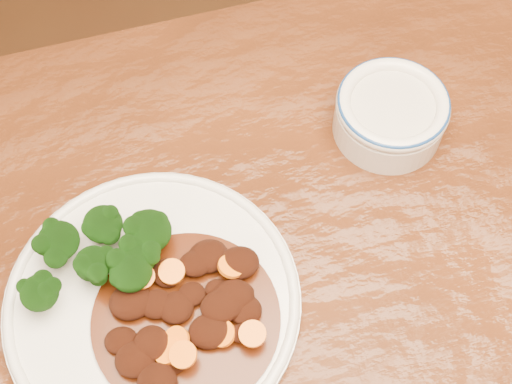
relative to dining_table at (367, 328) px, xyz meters
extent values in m
cube|color=#57280F|center=(0.00, 0.00, 0.06)|extent=(1.58, 1.04, 0.04)
cylinder|color=silver|center=(-0.23, 0.04, 0.09)|extent=(0.31, 0.31, 0.01)
torus|color=silver|center=(-0.23, 0.04, 0.09)|extent=(0.31, 0.31, 0.01)
cylinder|color=#74954D|center=(-0.25, 0.06, 0.10)|extent=(0.01, 0.01, 0.02)
ellipsoid|color=black|center=(-0.25, 0.06, 0.13)|extent=(0.04, 0.04, 0.03)
cylinder|color=#74954D|center=(-0.27, 0.12, 0.10)|extent=(0.01, 0.01, 0.02)
ellipsoid|color=black|center=(-0.27, 0.12, 0.13)|extent=(0.04, 0.04, 0.03)
cylinder|color=#74954D|center=(-0.28, 0.08, 0.10)|extent=(0.01, 0.01, 0.02)
ellipsoid|color=black|center=(-0.28, 0.08, 0.12)|extent=(0.04, 0.04, 0.03)
cylinder|color=#74954D|center=(-0.34, 0.06, 0.10)|extent=(0.01, 0.01, 0.02)
ellipsoid|color=black|center=(-0.34, 0.06, 0.12)|extent=(0.04, 0.04, 0.03)
cylinder|color=#74954D|center=(-0.32, 0.11, 0.10)|extent=(0.01, 0.01, 0.02)
ellipsoid|color=black|center=(-0.32, 0.11, 0.13)|extent=(0.04, 0.04, 0.04)
cylinder|color=#74954D|center=(-0.22, 0.10, 0.10)|extent=(0.01, 0.01, 0.02)
ellipsoid|color=black|center=(-0.22, 0.10, 0.13)|extent=(0.05, 0.05, 0.04)
cylinder|color=#74954D|center=(-0.24, 0.08, 0.10)|extent=(0.01, 0.01, 0.02)
ellipsoid|color=black|center=(-0.24, 0.08, 0.13)|extent=(0.04, 0.04, 0.03)
cylinder|color=#401306|center=(-0.20, 0.01, 0.10)|extent=(0.19, 0.19, 0.00)
ellipsoid|color=black|center=(-0.25, 0.04, 0.11)|extent=(0.05, 0.04, 0.02)
ellipsoid|color=black|center=(-0.21, 0.02, 0.11)|extent=(0.04, 0.04, 0.02)
ellipsoid|color=black|center=(-0.17, 0.07, 0.11)|extent=(0.04, 0.04, 0.02)
ellipsoid|color=black|center=(-0.27, 0.00, 0.10)|extent=(0.03, 0.03, 0.02)
ellipsoid|color=black|center=(-0.23, 0.03, 0.11)|extent=(0.03, 0.03, 0.02)
ellipsoid|color=black|center=(-0.16, 0.04, 0.11)|extent=(0.02, 0.02, 0.01)
ellipsoid|color=black|center=(-0.22, -0.03, 0.10)|extent=(0.03, 0.03, 0.02)
ellipsoid|color=black|center=(-0.25, -0.02, 0.11)|extent=(0.04, 0.04, 0.02)
ellipsoid|color=black|center=(-0.18, 0.07, 0.11)|extent=(0.04, 0.03, 0.02)
ellipsoid|color=black|center=(-0.24, -0.05, 0.11)|extent=(0.04, 0.04, 0.02)
ellipsoid|color=black|center=(-0.13, 0.06, 0.11)|extent=(0.03, 0.03, 0.01)
ellipsoid|color=black|center=(-0.14, 0.01, 0.11)|extent=(0.03, 0.03, 0.02)
ellipsoid|color=black|center=(-0.18, -0.01, 0.11)|extent=(0.04, 0.04, 0.02)
ellipsoid|color=black|center=(-0.14, 0.06, 0.11)|extent=(0.04, 0.04, 0.02)
ellipsoid|color=black|center=(-0.24, -0.01, 0.11)|extent=(0.04, 0.04, 0.02)
ellipsoid|color=black|center=(-0.21, 0.06, 0.11)|extent=(0.03, 0.03, 0.02)
ellipsoid|color=black|center=(-0.19, 0.04, 0.10)|extent=(0.03, 0.03, 0.01)
ellipsoid|color=black|center=(-0.16, 0.02, 0.11)|extent=(0.04, 0.04, 0.02)
ellipsoid|color=black|center=(-0.15, 0.02, 0.11)|extent=(0.04, 0.04, 0.02)
ellipsoid|color=black|center=(-0.14, 0.03, 0.11)|extent=(0.03, 0.02, 0.01)
ellipsoid|color=black|center=(-0.15, -0.01, 0.11)|extent=(0.02, 0.02, 0.01)
cylinder|color=orange|center=(-0.17, -0.01, 0.11)|extent=(0.04, 0.04, 0.02)
cylinder|color=orange|center=(-0.14, -0.02, 0.12)|extent=(0.04, 0.04, 0.01)
cylinder|color=orange|center=(-0.22, -0.02, 0.11)|extent=(0.04, 0.04, 0.01)
cylinder|color=orange|center=(-0.15, 0.05, 0.12)|extent=(0.04, 0.04, 0.02)
cylinder|color=orange|center=(-0.21, -0.01, 0.11)|extent=(0.04, 0.04, 0.02)
cylinder|color=orange|center=(-0.21, -0.03, 0.12)|extent=(0.04, 0.04, 0.01)
cylinder|color=orange|center=(-0.24, 0.06, 0.12)|extent=(0.04, 0.04, 0.01)
cylinder|color=orange|center=(-0.21, 0.06, 0.12)|extent=(0.04, 0.04, 0.01)
cylinder|color=silver|center=(0.07, 0.21, 0.10)|extent=(0.13, 0.13, 0.04)
cylinder|color=beige|center=(0.07, 0.21, 0.13)|extent=(0.10, 0.10, 0.01)
torus|color=silver|center=(0.07, 0.21, 0.13)|extent=(0.13, 0.13, 0.02)
torus|color=navy|center=(0.07, 0.21, 0.14)|extent=(0.13, 0.13, 0.01)
camera|label=1|loc=(-0.18, -0.24, 0.79)|focal=50.00mm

